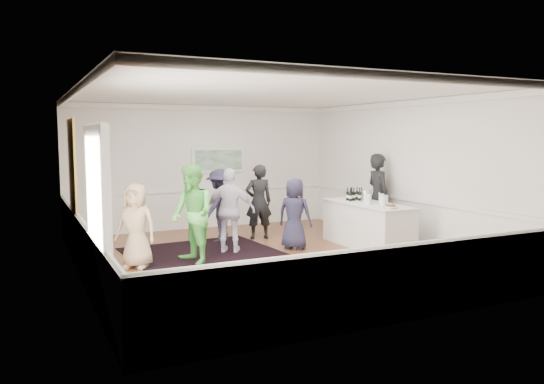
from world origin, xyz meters
name	(u,v)px	position (x,y,z in m)	size (l,w,h in m)	color
floor	(269,259)	(0.00, 0.00, 0.00)	(8.00, 8.00, 0.00)	brown
ceiling	(269,94)	(0.00, 0.00, 3.20)	(7.00, 8.00, 0.02)	white
wall_left	(77,185)	(-3.50, 0.00, 1.60)	(0.02, 8.00, 3.20)	white
wall_right	(411,172)	(3.50, 0.00, 1.60)	(0.02, 8.00, 3.20)	white
wall_back	(203,167)	(0.00, 4.00, 1.60)	(7.00, 0.02, 3.20)	white
wall_front	(404,200)	(0.00, -4.00, 1.60)	(7.00, 0.02, 3.20)	white
wainscoting	(269,234)	(0.00, 0.00, 0.50)	(7.00, 8.00, 1.00)	white
mirror	(72,168)	(-3.45, 1.30, 1.80)	(0.05, 1.25, 1.85)	gold
doorway	(97,210)	(-3.45, -1.90, 1.42)	(0.10, 1.78, 2.56)	white
landscape_painting	(218,160)	(0.40, 3.95, 1.78)	(1.44, 0.06, 0.66)	white
area_rug	(215,259)	(-0.97, 0.42, 0.01)	(2.94, 3.86, 0.02)	black
serving_table	(367,225)	(2.43, 0.11, 0.48)	(0.90, 2.37, 0.96)	white
bartender	(378,196)	(3.20, 0.77, 1.00)	(0.73, 0.48, 2.00)	black
guest_tan	(136,226)	(-2.48, 0.41, 0.78)	(0.76, 0.49, 1.56)	tan
guest_green	(192,214)	(-1.45, 0.28, 0.94)	(0.91, 0.71, 1.88)	#58BD4B
guest_lilac	(230,211)	(-0.46, 0.87, 0.87)	(1.02, 0.43, 1.75)	silver
guest_dark_a	(220,206)	(-0.27, 2.03, 0.83)	(1.07, 0.62, 1.66)	#211F33
guest_dark_b	(259,202)	(0.67, 1.98, 0.88)	(0.64, 0.42, 1.75)	black
guest_navy	(295,214)	(0.90, 0.62, 0.76)	(0.74, 0.48, 1.52)	#211F33
wine_bottles	(354,194)	(2.44, 0.63, 1.12)	(0.40, 0.29, 0.31)	black
juice_pitchers	(377,199)	(2.42, -0.21, 1.08)	(0.43, 0.59, 0.24)	#6CB540
ice_bucket	(366,197)	(2.51, 0.28, 1.08)	(0.26, 0.26, 0.24)	silver
nut_bowl	(390,207)	(2.32, -0.80, 1.00)	(0.28, 0.28, 0.08)	white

